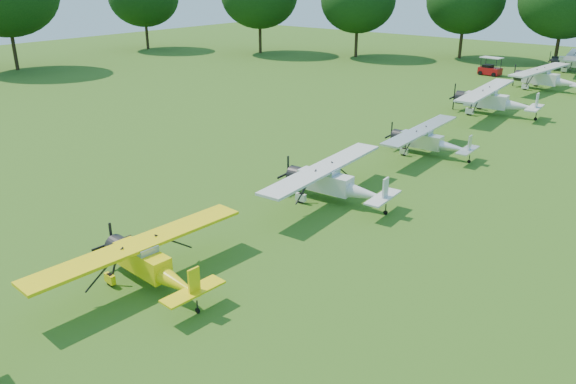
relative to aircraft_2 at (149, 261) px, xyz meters
The scene contains 8 objects.
ground 10.00m from the aircraft_2, 93.19° to the left, with size 160.00×160.00×0.00m, color #325515.
tree_belt 12.62m from the aircraft_2, 73.34° to the left, with size 137.36×130.27×14.52m.
aircraft_2 is the anchor object (origin of this frame).
aircraft_3 11.60m from the aircraft_2, 86.66° to the left, with size 6.37×10.14×2.00m.
aircraft_4 22.28m from the aircraft_2, 87.41° to the left, with size 5.88×9.35×1.85m.
aircraft_5 36.16m from the aircraft_2, 89.55° to the left, with size 7.35×11.71×2.30m.
aircraft_6 50.05m from the aircraft_2, 89.14° to the left, with size 7.35×11.69×2.29m.
golf_cart 55.68m from the aircraft_2, 97.14° to the left, with size 2.61×1.79×2.09m.
Camera 1 is at (16.75, -21.52, 11.52)m, focal length 35.00 mm.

